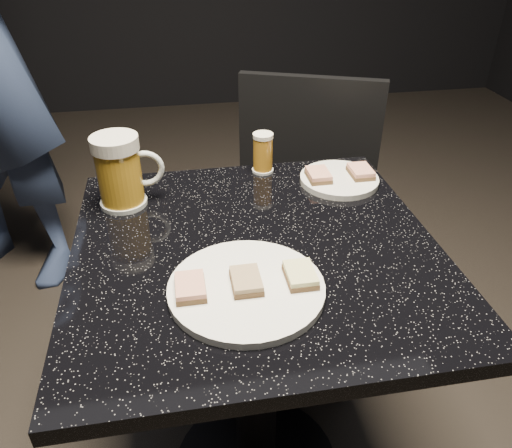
# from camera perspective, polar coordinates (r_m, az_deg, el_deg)

# --- Properties ---
(plate_large) EXTENTS (0.27, 0.27, 0.01)m
(plate_large) POSITION_cam_1_polar(r_m,az_deg,el_deg) (0.85, -1.11, -7.37)
(plate_large) COLOR white
(plate_large) RESTS_ON table
(plate_small) EXTENTS (0.18, 0.18, 0.01)m
(plate_small) POSITION_cam_1_polar(r_m,az_deg,el_deg) (1.20, 9.48, 5.05)
(plate_small) COLOR white
(plate_small) RESTS_ON table
(table) EXTENTS (0.70, 0.70, 0.75)m
(table) POSITION_cam_1_polar(r_m,az_deg,el_deg) (1.12, -0.00, -12.69)
(table) COLOR black
(table) RESTS_ON floor
(beer_mug) EXTENTS (0.15, 0.10, 0.16)m
(beer_mug) POSITION_cam_1_polar(r_m,az_deg,el_deg) (1.10, -15.22, 5.85)
(beer_mug) COLOR silver
(beer_mug) RESTS_ON table
(beer_tumbler) EXTENTS (0.05, 0.05, 0.10)m
(beer_tumbler) POSITION_cam_1_polar(r_m,az_deg,el_deg) (1.22, 0.79, 8.13)
(beer_tumbler) COLOR white
(beer_tumbler) RESTS_ON table
(chair) EXTENTS (0.56, 0.56, 0.89)m
(chair) POSITION_cam_1_polar(r_m,az_deg,el_deg) (1.55, 5.11, 1.36)
(chair) COLOR black
(chair) RESTS_ON floor
(canapes_on_plate_large) EXTENTS (0.24, 0.07, 0.02)m
(canapes_on_plate_large) POSITION_cam_1_polar(r_m,az_deg,el_deg) (0.84, -1.13, -6.52)
(canapes_on_plate_large) COLOR #4C3521
(canapes_on_plate_large) RESTS_ON plate_large
(canapes_on_plate_small) EXTENTS (0.15, 0.07, 0.02)m
(canapes_on_plate_small) POSITION_cam_1_polar(r_m,az_deg,el_deg) (1.19, 9.55, 5.74)
(canapes_on_plate_small) COLOR #4C3521
(canapes_on_plate_small) RESTS_ON plate_small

